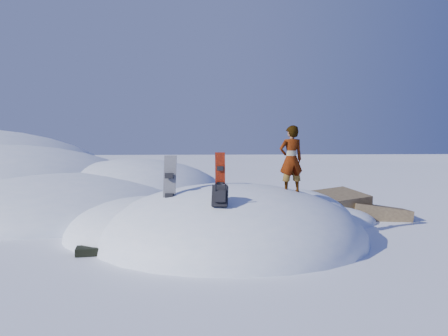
{
  "coord_description": "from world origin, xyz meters",
  "views": [
    {
      "loc": [
        -0.92,
        -11.09,
        2.66
      ],
      "look_at": [
        -0.17,
        0.3,
        1.88
      ],
      "focal_mm": 35.0,
      "sensor_mm": 36.0,
      "label": 1
    }
  ],
  "objects": [
    {
      "name": "snow_mound",
      "position": [
        -0.17,
        0.24,
        0.0
      ],
      "size": [
        8.0,
        6.0,
        3.0
      ],
      "color": "white",
      "rests_on": "ground"
    },
    {
      "name": "person",
      "position": [
        1.5,
        -0.18,
        2.13
      ],
      "size": [
        0.69,
        0.52,
        1.71
      ],
      "primitive_type": "imported",
      "rotation": [
        0.0,
        0.0,
        3.34
      ],
      "color": "slate",
      "rests_on": "snow_mound"
    },
    {
      "name": "rock_outcrop",
      "position": [
        3.72,
        3.01,
        0.01
      ],
      "size": [
        4.68,
        4.41,
        1.68
      ],
      "color": "brown",
      "rests_on": "ground"
    },
    {
      "name": "gear_pile",
      "position": [
        -3.29,
        -1.06,
        0.11
      ],
      "size": [
        0.83,
        0.63,
        0.22
      ],
      "rotation": [
        0.0,
        0.0,
        0.14
      ],
      "color": "black",
      "rests_on": "ground"
    },
    {
      "name": "snowboard_dark",
      "position": [
        -1.54,
        -0.74,
        1.48
      ],
      "size": [
        0.35,
        0.35,
        1.58
      ],
      "rotation": [
        0.0,
        0.0,
        -0.19
      ],
      "color": "black",
      "rests_on": "snow_mound"
    },
    {
      "name": "snowboard_red",
      "position": [
        -0.29,
        -0.02,
        1.65
      ],
      "size": [
        0.27,
        0.19,
        1.35
      ],
      "rotation": [
        0.0,
        0.0,
        -0.13
      ],
      "color": "red",
      "rests_on": "snow_mound"
    },
    {
      "name": "backpack",
      "position": [
        -0.39,
        -1.75,
        1.41
      ],
      "size": [
        0.39,
        0.47,
        0.56
      ],
      "rotation": [
        0.0,
        0.0,
        -0.18
      ],
      "color": "black",
      "rests_on": "snow_mound"
    },
    {
      "name": "ground",
      "position": [
        0.0,
        0.0,
        0.0
      ],
      "size": [
        120.0,
        120.0,
        0.0
      ],
      "primitive_type": "plane",
      "color": "white",
      "rests_on": "ground"
    }
  ]
}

